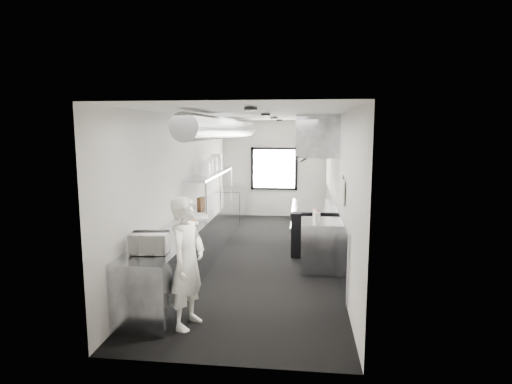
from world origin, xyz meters
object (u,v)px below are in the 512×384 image
(plate_stack_b, at_px, (207,167))
(plate_stack_d, at_px, (217,162))
(exhaust_hood, at_px, (316,136))
(bottle_station, at_px, (319,245))
(cutting_board, at_px, (197,216))
(squeeze_bottle_d, at_px, (314,214))
(squeeze_bottle_e, at_px, (316,213))
(range, at_px, (311,226))
(prep_counter, at_px, (198,239))
(plate_stack_a, at_px, (205,169))
(squeeze_bottle_c, at_px, (316,216))
(microwave, at_px, (149,243))
(squeeze_bottle_b, at_px, (318,217))
(line_cook, at_px, (187,262))
(plate_stack_c, at_px, (212,165))
(small_plate, at_px, (193,223))
(deli_tub_a, at_px, (154,239))
(pass_shelf, at_px, (212,174))
(far_work_table, at_px, (231,205))
(knife_block, at_px, (201,203))
(squeeze_bottle_a, at_px, (316,219))
(deli_tub_b, at_px, (158,238))

(plate_stack_b, relative_size, plate_stack_d, 0.85)
(exhaust_hood, relative_size, bottle_station, 2.44)
(plate_stack_b, bearing_deg, cutting_board, -87.51)
(plate_stack_b, distance_m, squeeze_bottle_d, 2.60)
(squeeze_bottle_e, bearing_deg, plate_stack_b, 157.13)
(plate_stack_b, bearing_deg, plate_stack_d, 90.23)
(range, bearing_deg, exhaust_hood, -0.00)
(prep_counter, xyz_separation_m, plate_stack_d, (-0.04, 2.07, 1.32))
(plate_stack_a, height_order, squeeze_bottle_c, plate_stack_a)
(microwave, height_order, squeeze_bottle_b, microwave)
(plate_stack_a, distance_m, squeeze_bottle_d, 2.54)
(microwave, distance_m, squeeze_bottle_b, 3.10)
(prep_counter, relative_size, microwave, 13.27)
(line_cook, relative_size, plate_stack_c, 5.37)
(small_plate, bearing_deg, deli_tub_a, -100.04)
(bottle_station, relative_size, plate_stack_d, 2.30)
(pass_shelf, distance_m, deli_tub_a, 3.49)
(pass_shelf, height_order, plate_stack_b, plate_stack_b)
(bottle_station, relative_size, far_work_table, 0.75)
(plate_stack_a, bearing_deg, knife_block, -130.99)
(squeeze_bottle_e, bearing_deg, knife_block, 163.26)
(microwave, bearing_deg, prep_counter, 83.14)
(bottle_station, relative_size, small_plate, 4.60)
(squeeze_bottle_b, bearing_deg, plate_stack_c, 138.27)
(plate_stack_b, distance_m, squeeze_bottle_a, 2.85)
(cutting_board, height_order, knife_block, knife_block)
(bottle_station, bearing_deg, plate_stack_c, 140.58)
(cutting_board, height_order, squeeze_bottle_b, squeeze_bottle_b)
(exhaust_hood, distance_m, squeeze_bottle_a, 2.20)
(cutting_board, bearing_deg, squeeze_bottle_a, -11.01)
(cutting_board, bearing_deg, plate_stack_a, 93.54)
(squeeze_bottle_d, bearing_deg, squeeze_bottle_c, -83.93)
(range, height_order, deli_tub_a, deli_tub_a)
(deli_tub_b, xyz_separation_m, plate_stack_a, (0.06, 2.74, 0.75))
(squeeze_bottle_c, bearing_deg, line_cook, -124.68)
(microwave, relative_size, squeeze_bottle_b, 2.44)
(plate_stack_c, bearing_deg, small_plate, -86.00)
(far_work_table, bearing_deg, pass_shelf, -91.07)
(squeeze_bottle_c, bearing_deg, prep_counter, 175.14)
(prep_counter, height_order, plate_stack_a, plate_stack_a)
(plate_stack_b, bearing_deg, range, 3.54)
(prep_counter, distance_m, squeeze_bottle_a, 2.35)
(small_plate, xyz_separation_m, squeeze_bottle_a, (2.13, 0.13, 0.09))
(deli_tub_b, distance_m, plate_stack_c, 3.68)
(prep_counter, distance_m, deli_tub_b, 1.92)
(small_plate, bearing_deg, plate_stack_c, 94.00)
(plate_stack_b, distance_m, plate_stack_c, 0.69)
(plate_stack_a, bearing_deg, plate_stack_d, 89.71)
(small_plate, bearing_deg, range, 41.26)
(plate_stack_a, relative_size, plate_stack_c, 0.83)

